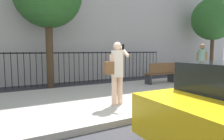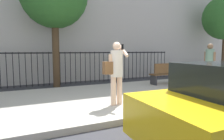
# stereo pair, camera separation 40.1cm
# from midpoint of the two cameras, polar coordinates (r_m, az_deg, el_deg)

# --- Properties ---
(ground_plane) EXTENTS (60.00, 60.00, 0.00)m
(ground_plane) POSITION_cam_midpoint_polar(r_m,az_deg,el_deg) (4.55, 6.27, -15.80)
(ground_plane) COLOR #333338
(sidewalk) EXTENTS (28.00, 4.40, 0.15)m
(sidewalk) POSITION_cam_midpoint_polar(r_m,az_deg,el_deg) (6.42, -3.97, -8.63)
(sidewalk) COLOR #B2ADA3
(sidewalk) RESTS_ON ground
(iron_fence) EXTENTS (12.03, 0.04, 1.60)m
(iron_fence) POSITION_cam_midpoint_polar(r_m,az_deg,el_deg) (9.79, -11.69, 1.85)
(iron_fence) COLOR black
(iron_fence) RESTS_ON ground
(pedestrian_on_phone) EXTENTS (0.67, 0.51, 1.75)m
(pedestrian_on_phone) POSITION_cam_midpoint_polar(r_m,az_deg,el_deg) (5.36, 3.24, 0.39)
(pedestrian_on_phone) COLOR beige
(pedestrian_on_phone) RESTS_ON sidewalk
(pedestrian_walking) EXTENTS (0.39, 0.49, 1.81)m
(pedestrian_walking) POSITION_cam_midpoint_polar(r_m,az_deg,el_deg) (9.27, 27.81, 2.13)
(pedestrian_walking) COLOR #936B4C
(pedestrian_walking) RESTS_ON sidewalk
(street_bench) EXTENTS (1.60, 0.45, 0.95)m
(street_bench) POSITION_cam_midpoint_polar(r_m,az_deg,el_deg) (9.20, 17.16, -0.85)
(street_bench) COLOR brown
(street_bench) RESTS_ON sidewalk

